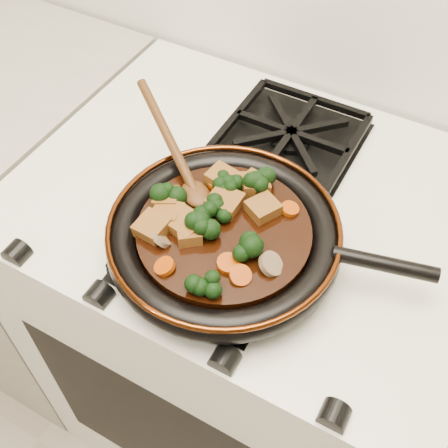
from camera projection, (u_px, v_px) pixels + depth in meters
The scene contains 31 objects.
stove at pixel (246, 329), 1.26m from camera, with size 0.76×0.60×0.90m, color white.
burner_grate_front at pixel (211, 249), 0.82m from camera, with size 0.23×0.23×0.03m, color black, non-canonical shape.
burner_grate_back at pixel (291, 136), 0.98m from camera, with size 0.23×0.23×0.03m, color black, non-canonical shape.
skillet at pixel (225, 236), 0.80m from camera, with size 0.46×0.34×0.05m.
braising_sauce at pixel (224, 233), 0.80m from camera, with size 0.25×0.25×0.02m, color black.
tofu_cube_0 at pixel (263, 209), 0.80m from camera, with size 0.04×0.04×0.02m, color brown.
tofu_cube_1 at pixel (225, 203), 0.81m from camera, with size 0.04×0.04×0.02m, color brown.
tofu_cube_2 at pixel (166, 199), 0.81m from camera, with size 0.04×0.04×0.02m, color brown.
tofu_cube_3 at pixel (189, 234), 0.77m from camera, with size 0.04×0.03×0.02m, color brown.
tofu_cube_4 at pixel (255, 185), 0.83m from camera, with size 0.04×0.04×0.02m, color brown.
tofu_cube_5 at pixel (223, 179), 0.84m from camera, with size 0.04×0.04×0.02m, color brown.
tofu_cube_6 at pixel (253, 184), 0.83m from camera, with size 0.04×0.04×0.02m, color brown.
tofu_cube_7 at pixel (168, 214), 0.79m from camera, with size 0.04×0.04×0.02m, color brown.
tofu_cube_8 at pixel (152, 227), 0.78m from camera, with size 0.04×0.04×0.02m, color brown.
tofu_cube_9 at pixel (187, 226), 0.78m from camera, with size 0.04×0.04×0.02m, color brown.
broccoli_floret_0 at pixel (245, 249), 0.75m from camera, with size 0.06×0.06×0.05m, color black, non-canonical shape.
broccoli_floret_1 at pixel (171, 197), 0.81m from camera, with size 0.06×0.06×0.05m, color black, non-canonical shape.
broccoli_floret_2 at pixel (205, 224), 0.78m from camera, with size 0.06×0.06×0.05m, color black, non-canonical shape.
broccoli_floret_3 at pixel (227, 186), 0.83m from camera, with size 0.05×0.05×0.05m, color black, non-canonical shape.
broccoli_floret_4 at pixel (259, 182), 0.83m from camera, with size 0.06×0.06×0.06m, color black, non-canonical shape.
broccoli_floret_5 at pixel (219, 211), 0.79m from camera, with size 0.05×0.05×0.05m, color black, non-canonical shape.
broccoli_floret_6 at pixel (208, 283), 0.72m from camera, with size 0.05×0.05×0.05m, color black, non-canonical shape.
carrot_coin_0 at pixel (290, 209), 0.80m from camera, with size 0.03×0.03×0.01m, color #A63904.
carrot_coin_1 at pixel (165, 266), 0.74m from camera, with size 0.03×0.03×0.01m, color #A63904.
carrot_coin_2 at pixel (229, 263), 0.74m from camera, with size 0.03×0.03×0.01m, color #A63904.
carrot_coin_3 at pixel (218, 183), 0.84m from camera, with size 0.03×0.03×0.01m, color #A63904.
carrot_coin_4 at pixel (240, 276), 0.73m from camera, with size 0.03×0.03×0.01m, color #A63904.
mushroom_slice_0 at pixel (271, 264), 0.74m from camera, with size 0.04×0.04×0.01m, color brown.
mushroom_slice_1 at pixel (160, 238), 0.77m from camera, with size 0.03×0.03×0.01m, color brown.
mushroom_slice_2 at pixel (220, 179), 0.84m from camera, with size 0.04×0.04×0.01m, color brown.
wooden_spoon at pixel (180, 162), 0.84m from camera, with size 0.13×0.10×0.22m.
Camera 1 is at (0.25, 1.13, 1.57)m, focal length 45.00 mm.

